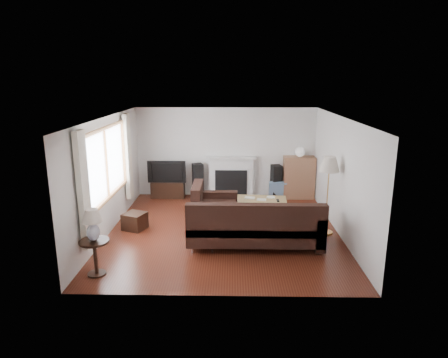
{
  "coord_description": "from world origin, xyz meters",
  "views": [
    {
      "loc": [
        0.18,
        -8.32,
        3.32
      ],
      "look_at": [
        0.0,
        0.3,
        1.1
      ],
      "focal_mm": 32.0,
      "sensor_mm": 36.0,
      "label": 1
    }
  ],
  "objects_px": {
    "bookshelf": "(299,177)",
    "tv_stand": "(168,189)",
    "coffee_table": "(261,208)",
    "sectional_sofa": "(255,223)",
    "side_table": "(95,258)",
    "floor_lamp": "(327,196)"
  },
  "relations": [
    {
      "from": "side_table",
      "to": "sectional_sofa",
      "type": "bearing_deg",
      "value": 24.91
    },
    {
      "from": "bookshelf",
      "to": "sectional_sofa",
      "type": "relative_size",
      "value": 0.41
    },
    {
      "from": "bookshelf",
      "to": "tv_stand",
      "type": "bearing_deg",
      "value": -179.74
    },
    {
      "from": "sectional_sofa",
      "to": "floor_lamp",
      "type": "height_order",
      "value": "floor_lamp"
    },
    {
      "from": "floor_lamp",
      "to": "sectional_sofa",
      "type": "bearing_deg",
      "value": -156.46
    },
    {
      "from": "sectional_sofa",
      "to": "side_table",
      "type": "xyz_separation_m",
      "value": [
        -2.79,
        -1.3,
        -0.15
      ]
    },
    {
      "from": "floor_lamp",
      "to": "coffee_table",
      "type": "bearing_deg",
      "value": 143.65
    },
    {
      "from": "bookshelf",
      "to": "coffee_table",
      "type": "distance_m",
      "value": 2.04
    },
    {
      "from": "coffee_table",
      "to": "sectional_sofa",
      "type": "bearing_deg",
      "value": -94.16
    },
    {
      "from": "bookshelf",
      "to": "coffee_table",
      "type": "height_order",
      "value": "bookshelf"
    },
    {
      "from": "sectional_sofa",
      "to": "coffee_table",
      "type": "bearing_deg",
      "value": 81.7
    },
    {
      "from": "sectional_sofa",
      "to": "floor_lamp",
      "type": "distance_m",
      "value": 1.77
    },
    {
      "from": "sectional_sofa",
      "to": "side_table",
      "type": "relative_size",
      "value": 4.59
    },
    {
      "from": "floor_lamp",
      "to": "side_table",
      "type": "bearing_deg",
      "value": -155.59
    },
    {
      "from": "coffee_table",
      "to": "floor_lamp",
      "type": "distance_m",
      "value": 1.77
    },
    {
      "from": "bookshelf",
      "to": "coffee_table",
      "type": "relative_size",
      "value": 0.98
    },
    {
      "from": "tv_stand",
      "to": "side_table",
      "type": "bearing_deg",
      "value": -96.43
    },
    {
      "from": "tv_stand",
      "to": "side_table",
      "type": "relative_size",
      "value": 1.46
    },
    {
      "from": "bookshelf",
      "to": "floor_lamp",
      "type": "distance_m",
      "value": 2.65
    },
    {
      "from": "tv_stand",
      "to": "coffee_table",
      "type": "relative_size",
      "value": 0.77
    },
    {
      "from": "tv_stand",
      "to": "sectional_sofa",
      "type": "xyz_separation_m",
      "value": [
        2.27,
        -3.3,
        0.24
      ]
    },
    {
      "from": "tv_stand",
      "to": "bookshelf",
      "type": "bearing_deg",
      "value": 0.26
    }
  ]
}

